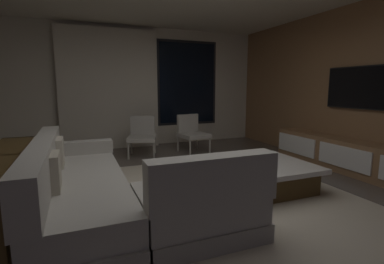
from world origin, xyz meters
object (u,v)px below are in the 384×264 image
(accent_chair_near_window, at_px, (191,131))
(console_table_behind_couch, at_px, (5,188))
(sectional_couch, at_px, (108,193))
(accent_chair_by_curtain, at_px, (142,134))
(media_console, at_px, (356,159))
(book_stack_on_coffee_table, at_px, (258,159))
(mounted_tv, at_px, (359,88))
(coffee_table, at_px, (263,175))

(accent_chair_near_window, height_order, console_table_behind_couch, accent_chair_near_window)
(sectional_couch, height_order, console_table_behind_couch, sectional_couch)
(accent_chair_by_curtain, distance_m, media_console, 3.79)
(accent_chair_near_window, relative_size, console_table_behind_couch, 0.37)
(media_console, bearing_deg, book_stack_on_coffee_table, 178.41)
(book_stack_on_coffee_table, xyz_separation_m, accent_chair_by_curtain, (-1.04, 2.47, 0.03))
(accent_chair_near_window, height_order, mounted_tv, mounted_tv)
(book_stack_on_coffee_table, height_order, console_table_behind_couch, console_table_behind_couch)
(book_stack_on_coffee_table, height_order, mounted_tv, mounted_tv)
(mounted_tv, xyz_separation_m, console_table_behind_couch, (-4.86, -0.25, -0.93))
(accent_chair_by_curtain, bearing_deg, sectional_couch, -109.13)
(sectional_couch, distance_m, mounted_tv, 4.11)
(media_console, bearing_deg, console_table_behind_couch, -179.35)
(sectional_couch, bearing_deg, coffee_table, 4.99)
(accent_chair_by_curtain, bearing_deg, coffee_table, -66.59)
(accent_chair_by_curtain, height_order, mounted_tv, mounted_tv)
(media_console, xyz_separation_m, console_table_behind_couch, (-4.68, -0.05, 0.17))
(accent_chair_near_window, bearing_deg, media_console, -54.14)
(sectional_couch, height_order, accent_chair_by_curtain, sectional_couch)
(coffee_table, xyz_separation_m, mounted_tv, (1.92, 0.20, 1.16))
(coffee_table, distance_m, book_stack_on_coffee_table, 0.23)
(coffee_table, height_order, accent_chair_by_curtain, accent_chair_by_curtain)
(accent_chair_by_curtain, xyz_separation_m, mounted_tv, (3.01, -2.32, 0.92))
(book_stack_on_coffee_table, relative_size, console_table_behind_couch, 0.12)
(media_console, bearing_deg, coffee_table, -179.83)
(accent_chair_by_curtain, bearing_deg, mounted_tv, -37.65)
(media_console, xyz_separation_m, mounted_tv, (0.18, 0.20, 1.10))
(console_table_behind_couch, bearing_deg, accent_chair_by_curtain, 54.28)
(media_console, distance_m, console_table_behind_couch, 4.68)
(sectional_couch, relative_size, accent_chair_near_window, 3.21)
(sectional_couch, height_order, book_stack_on_coffee_table, sectional_couch)
(accent_chair_by_curtain, distance_m, mounted_tv, 3.91)
(sectional_couch, bearing_deg, media_console, 2.77)
(sectional_couch, xyz_separation_m, accent_chair_near_window, (1.98, 2.66, 0.14))
(sectional_couch, distance_m, accent_chair_by_curtain, 2.87)
(sectional_couch, xyz_separation_m, media_console, (3.77, 0.18, -0.04))
(coffee_table, distance_m, accent_chair_near_window, 2.49)
(coffee_table, bearing_deg, media_console, 0.17)
(console_table_behind_couch, bearing_deg, mounted_tv, 2.95)
(accent_chair_near_window, bearing_deg, mounted_tv, -49.14)
(media_console, distance_m, mounted_tv, 1.13)
(coffee_table, height_order, accent_chair_near_window, accent_chair_near_window)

